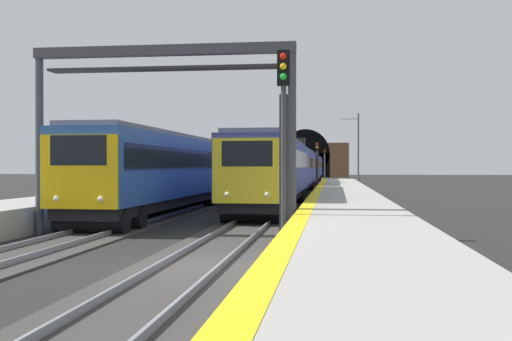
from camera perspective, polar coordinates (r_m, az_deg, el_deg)
The scene contains 12 objects.
ground_plane at distance 14.44m, azimuth -6.01°, elevation -9.24°, with size 320.00×320.00×0.00m, color black.
platform_right at distance 14.00m, azimuth 9.79°, elevation -7.51°, with size 112.00×3.55×0.98m, color #9E9B93.
platform_right_edge_strip at distance 13.96m, azimuth 3.51°, elevation -5.48°, with size 112.00×0.50×0.01m, color yellow.
track_main_line at distance 14.43m, azimuth -6.01°, elevation -9.08°, with size 160.00×2.99×0.21m.
train_main_approaching at distance 62.15m, azimuth 4.24°, elevation 0.27°, with size 77.72×3.02×4.85m.
train_adjacent_platform at distance 48.90m, azimuth -2.59°, elevation 0.26°, with size 57.86×3.17×4.91m.
railway_signal_near at distance 18.01m, azimuth 2.62°, elevation 3.88°, with size 0.39×0.38×5.86m.
railway_signal_mid at distance 56.54m, azimuth 5.78°, elevation 0.76°, with size 0.39×0.38×4.66m.
railway_signal_far at distance 108.17m, azimuth 6.49°, elevation 0.82°, with size 0.39×0.38×5.49m.
overhead_signal_gantry at distance 21.17m, azimuth -8.83°, elevation 7.52°, with size 0.70×9.20×6.56m.
tunnel_portal at distance 130.34m, azimuth 4.70°, elevation 0.99°, with size 2.26×18.41×10.33m.
catenary_mast_near at distance 68.07m, azimuth 9.58°, elevation 1.95°, with size 0.22×2.07×8.28m.
Camera 1 is at (-13.86, -3.27, 2.42)m, focal length 42.45 mm.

